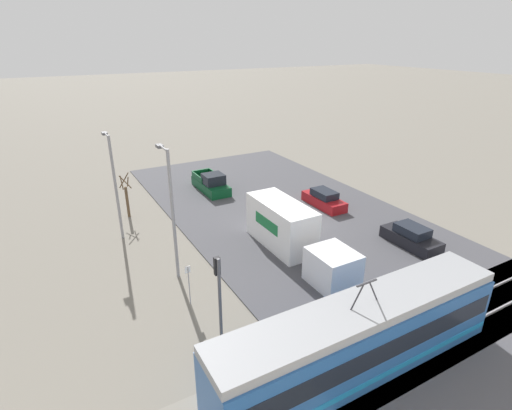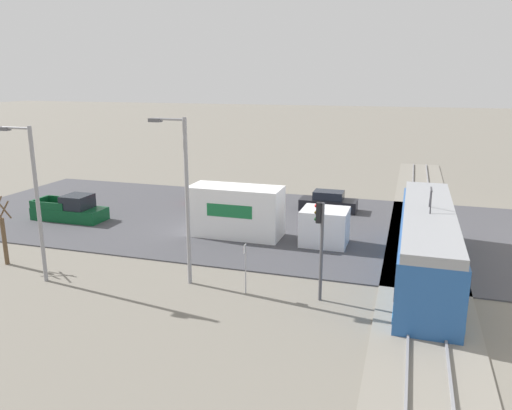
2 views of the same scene
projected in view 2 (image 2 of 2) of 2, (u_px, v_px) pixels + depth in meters
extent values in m
plane|color=slate|center=(225.00, 219.00, 37.21)|extent=(320.00, 320.00, 0.00)
cube|color=#424247|center=(225.00, 219.00, 37.20)|extent=(18.67, 42.32, 0.08)
cube|color=gray|center=(422.00, 236.00, 33.14)|extent=(59.16, 4.40, 0.08)
cube|color=gray|center=(411.00, 234.00, 33.32)|extent=(57.97, 0.10, 0.14)
cube|color=gray|center=(434.00, 236.00, 32.91)|extent=(57.97, 0.10, 0.14)
cube|color=#235193|center=(426.00, 246.00, 26.30)|extent=(14.70, 2.75, 3.08)
cube|color=black|center=(427.00, 240.00, 26.21)|extent=(14.26, 2.78, 1.03)
cube|color=#1970AD|center=(425.00, 263.00, 26.54)|extent=(14.55, 2.79, 0.29)
cube|color=gray|center=(429.00, 214.00, 25.87)|extent=(14.70, 2.53, 0.44)
cylinder|color=#2D2D33|center=(430.00, 198.00, 26.09)|extent=(0.66, 0.07, 1.15)
cylinder|color=#2D2D33|center=(431.00, 202.00, 25.26)|extent=(0.66, 0.07, 1.15)
cube|color=#2D2D33|center=(431.00, 189.00, 25.54)|extent=(1.10, 0.08, 0.06)
cube|color=silver|center=(325.00, 227.00, 31.22)|extent=(2.52, 2.86, 2.26)
cube|color=white|center=(236.00, 211.00, 32.79)|extent=(2.52, 6.08, 3.32)
cube|color=#196B38|center=(229.00, 211.00, 31.54)|extent=(0.02, 3.04, 0.83)
cube|color=#0C4723|center=(70.00, 213.00, 36.82)|extent=(2.10, 5.40, 0.91)
cube|color=black|center=(77.00, 202.00, 36.37)|extent=(1.93, 1.84, 0.99)
cube|color=#0C4723|center=(47.00, 206.00, 36.08)|extent=(0.13, 2.70, 0.53)
cube|color=#0C4723|center=(64.00, 200.00, 37.87)|extent=(0.13, 2.70, 0.53)
cube|color=#0C4723|center=(40.00, 201.00, 37.39)|extent=(1.93, 0.22, 0.53)
cube|color=red|center=(32.00, 210.00, 36.77)|extent=(0.14, 0.04, 0.18)
cube|color=maroon|center=(217.00, 200.00, 41.12)|extent=(1.76, 4.59, 0.87)
cube|color=black|center=(217.00, 191.00, 40.94)|extent=(1.51, 2.39, 0.64)
cube|color=black|center=(328.00, 205.00, 39.38)|extent=(1.83, 4.44, 0.89)
cube|color=black|center=(329.00, 195.00, 39.19)|extent=(1.58, 2.31, 0.66)
cylinder|color=#47474C|center=(321.00, 253.00, 23.13)|extent=(0.16, 0.16, 4.77)
cube|color=black|center=(319.00, 213.00, 22.71)|extent=(0.28, 0.22, 0.95)
sphere|color=red|center=(316.00, 206.00, 22.67)|extent=(0.18, 0.18, 0.18)
sphere|color=#3C2C06|center=(316.00, 212.00, 22.75)|extent=(0.18, 0.18, 0.18)
sphere|color=black|center=(316.00, 219.00, 22.83)|extent=(0.18, 0.18, 0.18)
cylinder|color=brown|center=(5.00, 241.00, 27.95)|extent=(0.24, 0.24, 2.71)
cylinder|color=brown|center=(4.00, 209.00, 27.42)|extent=(0.93, 0.09, 1.27)
cylinder|color=brown|center=(4.00, 210.00, 27.74)|extent=(0.09, 0.77, 1.05)
cylinder|color=gray|center=(38.00, 206.00, 24.98)|extent=(0.20, 0.20, 8.01)
cylinder|color=gray|center=(16.00, 128.00, 24.25)|extent=(0.12, 1.60, 0.12)
cube|color=#515156|center=(4.00, 129.00, 24.48)|extent=(0.36, 0.60, 0.18)
cylinder|color=gray|center=(187.00, 204.00, 24.64)|extent=(0.20, 0.20, 8.45)
cylinder|color=gray|center=(169.00, 119.00, 23.85)|extent=(0.12, 1.60, 0.12)
cube|color=#515156|center=(155.00, 120.00, 24.09)|extent=(0.36, 0.60, 0.18)
cylinder|color=gray|center=(246.00, 269.00, 24.15)|extent=(0.06, 0.06, 2.53)
cube|color=white|center=(245.00, 249.00, 23.90)|extent=(0.32, 0.02, 0.44)
cube|color=red|center=(245.00, 249.00, 23.90)|extent=(0.31, 0.01, 0.10)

